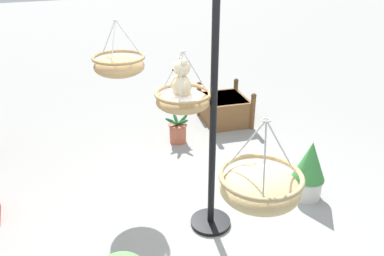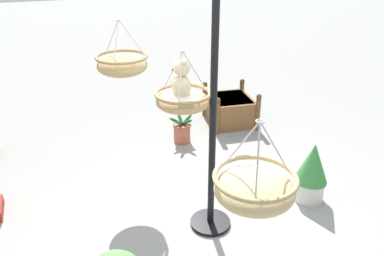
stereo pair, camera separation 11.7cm
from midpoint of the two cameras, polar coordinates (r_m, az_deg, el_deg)
The scene contains 9 objects.
ground_plane at distance 4.43m, azimuth 1.53°, elevation -13.25°, with size 40.00×40.00×0.00m, color gray.
display_pole_central at distance 3.91m, azimuth 3.83°, elevation -5.52°, with size 0.44×0.44×2.45m.
hanging_basket_with_teddy at distance 3.64m, azimuth -0.43°, elevation 4.25°, with size 0.55×0.55×0.58m.
teddy_bear at distance 3.57m, azimuth -0.76°, elevation 6.85°, with size 0.28×0.24×0.41m.
hanging_basket_left_high at distance 2.71m, azimuth 10.55°, elevation -8.79°, with size 0.59×0.59×0.64m.
hanging_basket_right_low at distance 4.54m, azimuth -9.67°, elevation 9.36°, with size 0.61×0.61×0.65m.
wooden_planter_box at distance 6.57m, azimuth 6.21°, elevation 2.89°, with size 0.95×0.88×0.63m.
potted_plant_fern_front at distance 4.73m, azimuth 18.11°, elevation -6.25°, with size 0.38×0.38×0.75m.
potted_plant_bushy_green at distance 5.90m, azimuth -0.95°, elevation -0.38°, with size 0.39×0.39×0.44m.
Camera 2 is at (-3.18, 1.31, 2.79)m, focal length 35.66 mm.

